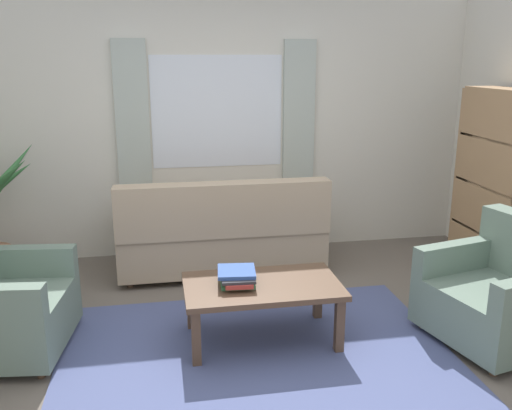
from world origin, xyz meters
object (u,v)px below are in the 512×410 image
(bookshelf, at_px, (494,195))
(armchair_right, at_px, (501,294))
(couch, at_px, (221,234))
(book_stack_on_table, at_px, (237,277))
(coffee_table, at_px, (262,291))

(bookshelf, bearing_deg, armchair_right, 151.42)
(bookshelf, bearing_deg, couch, 76.51)
(book_stack_on_table, bearing_deg, couch, 88.05)
(armchair_right, height_order, book_stack_on_table, armchair_right)
(coffee_table, bearing_deg, armchair_right, -9.82)
(couch, bearing_deg, coffee_table, 95.32)
(armchair_right, distance_m, book_stack_on_table, 1.88)
(coffee_table, bearing_deg, bookshelf, 19.32)
(book_stack_on_table, bearing_deg, coffee_table, -8.78)
(book_stack_on_table, distance_m, bookshelf, 2.57)
(couch, distance_m, book_stack_on_table, 1.35)
(couch, distance_m, armchair_right, 2.45)
(couch, xyz_separation_m, coffee_table, (0.13, -1.37, 0.01))
(couch, bearing_deg, book_stack_on_table, 88.05)
(couch, relative_size, bookshelf, 1.10)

